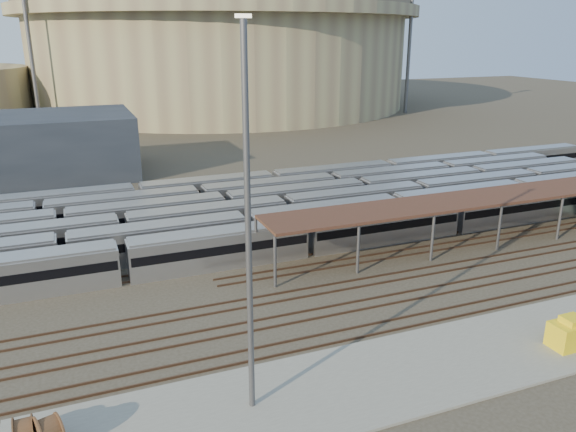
# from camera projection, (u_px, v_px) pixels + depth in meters

# --- Properties ---
(ground) EXTENTS (420.00, 420.00, 0.00)m
(ground) POSITION_uv_depth(u_px,v_px,m) (358.00, 279.00, 53.56)
(ground) COLOR #383026
(ground) RESTS_ON ground
(apron) EXTENTS (50.00, 9.00, 0.20)m
(apron) POSITION_uv_depth(u_px,v_px,m) (399.00, 373.00, 38.52)
(apron) COLOR gray
(apron) RESTS_ON ground
(subway_trains) EXTENTS (123.49, 23.90, 3.60)m
(subway_trains) POSITION_uv_depth(u_px,v_px,m) (255.00, 212.00, 67.89)
(subway_trains) COLOR #A9A8AD
(subway_trains) RESTS_ON ground
(inspection_shed) EXTENTS (60.30, 6.00, 5.30)m
(inspection_shed) POSITION_uv_depth(u_px,v_px,m) (515.00, 195.00, 63.28)
(inspection_shed) COLOR #555459
(inspection_shed) RESTS_ON ground
(empty_tracks) EXTENTS (170.00, 9.62, 0.18)m
(empty_tracks) POSITION_uv_depth(u_px,v_px,m) (386.00, 300.00, 49.11)
(empty_tracks) COLOR #4C3323
(empty_tracks) RESTS_ON ground
(stadium) EXTENTS (124.00, 124.00, 32.50)m
(stadium) POSITION_uv_depth(u_px,v_px,m) (220.00, 53.00, 180.94)
(stadium) COLOR #958C65
(stadium) RESTS_ON ground
(floodlight_0) EXTENTS (4.00, 1.00, 38.40)m
(floodlight_0) POSITION_uv_depth(u_px,v_px,m) (29.00, 41.00, 133.81)
(floodlight_0) COLOR #555459
(floodlight_0) RESTS_ON ground
(floodlight_2) EXTENTS (4.00, 1.00, 38.40)m
(floodlight_2) POSITION_uv_depth(u_px,v_px,m) (410.00, 40.00, 160.13)
(floodlight_2) COLOR #555459
(floodlight_2) RESTS_ON ground
(floodlight_3) EXTENTS (4.00, 1.00, 38.40)m
(floodlight_3) POSITION_uv_depth(u_px,v_px,m) (101.00, 39.00, 185.02)
(floodlight_3) COLOR #555459
(floodlight_3) RESTS_ON ground
(cable_reel_west) EXTENTS (1.06, 1.80, 1.76)m
(cable_reel_west) POSITION_uv_depth(u_px,v_px,m) (24.00, 431.00, 31.42)
(cable_reel_west) COLOR brown
(cable_reel_west) RESTS_ON apron
(cable_reel_east) EXTENTS (1.68, 2.25, 2.00)m
(cable_reel_east) POSITION_uv_depth(u_px,v_px,m) (49.00, 432.00, 31.23)
(cable_reel_east) COLOR brown
(cable_reel_east) RESTS_ON apron
(yard_light_pole) EXTENTS (0.80, 0.36, 23.05)m
(yard_light_pole) POSITION_uv_depth(u_px,v_px,m) (248.00, 230.00, 31.49)
(yard_light_pole) COLOR #555459
(yard_light_pole) RESTS_ON apron
(yellow_equipment) EXTENTS (3.05, 1.91, 1.90)m
(yellow_equipment) POSITION_uv_depth(u_px,v_px,m) (570.00, 334.00, 41.44)
(yellow_equipment) COLOR yellow
(yellow_equipment) RESTS_ON apron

